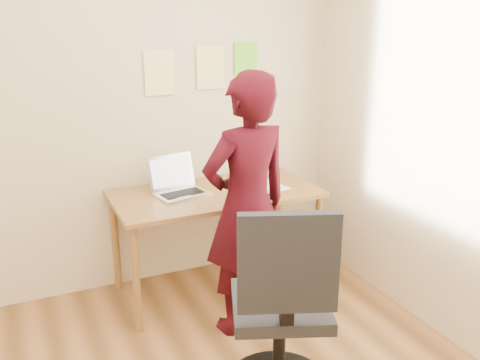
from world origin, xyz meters
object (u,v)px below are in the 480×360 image
laptop (178,186)px  person (247,206)px  office_chair (282,319)px  phone (264,193)px  desk (216,204)px

laptop → person: (0.24, -0.60, 0.02)m
laptop → office_chair: bearing=-95.6°
phone → office_chair: 1.15m
office_chair → person: person is taller
desk → phone: size_ratio=10.88×
desk → person: (-0.01, -0.52, 0.16)m
phone → person: bearing=-123.9°
desk → office_chair: 1.23m
phone → desk: bearing=155.8°
desk → laptop: bearing=161.8°
desk → phone: phone is taller
desk → person: size_ratio=0.87×
office_chair → person: (0.13, 0.69, 0.34)m
desk → phone: bearing=-30.5°
phone → person: 0.46m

